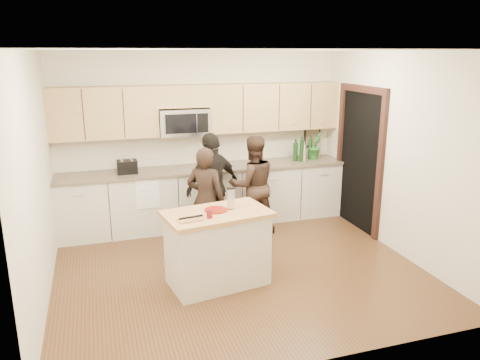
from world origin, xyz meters
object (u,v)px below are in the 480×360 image
object	(u,v)px
woman_center	(253,185)
toaster	(127,167)
woman_left	(206,200)
woman_right	(213,187)
island	(217,248)

from	to	relation	value
woman_center	toaster	bearing A→B (deg)	-14.75
woman_left	woman_right	bearing A→B (deg)	-84.71
woman_left	woman_right	size ratio (longest dim) A/B	0.93
toaster	woman_left	bearing A→B (deg)	-45.68
woman_left	woman_center	size ratio (longest dim) A/B	0.97
island	woman_left	distance (m)	1.04
woman_center	woman_right	bearing A→B (deg)	4.89
toaster	woman_right	distance (m)	1.31
island	woman_right	bearing A→B (deg)	68.62
woman_center	woman_right	distance (m)	0.63
woman_left	island	bearing A→B (deg)	116.16
woman_left	woman_right	distance (m)	0.46
island	woman_center	distance (m)	1.73
toaster	woman_center	distance (m)	1.88
toaster	woman_right	bearing A→B (deg)	-26.27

